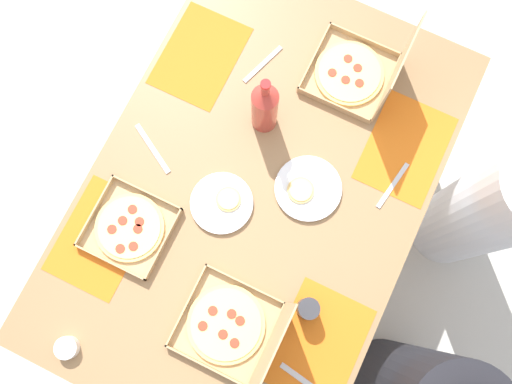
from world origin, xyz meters
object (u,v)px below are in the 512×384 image
Objects in this scene: plate_far_right at (307,189)px; soda_bottle at (265,107)px; pizza_box_edge_far at (359,73)px; plate_near_right at (222,203)px; pizza_box_center at (235,329)px; cup_spare at (308,309)px; condiment_bowl at (67,348)px; pizza_box_corner_left at (130,228)px; diner_left_seat at (489,210)px.

soda_bottle is (-0.16, -0.24, 0.12)m from plate_far_right.
pizza_box_edge_far reaches higher than plate_far_right.
plate_near_right is at bearing -20.44° from pizza_box_edge_far.
pizza_box_edge_far is 0.66m from plate_near_right.
cup_spare is (-0.16, 0.18, 0.00)m from pizza_box_center.
plate_near_right is at bearing -54.69° from plate_far_right.
pizza_box_corner_left is at bearing -179.10° from condiment_bowl.
pizza_box_center is at bearing -39.79° from diner_left_seat.
cup_spare is at bearing 91.40° from pizza_box_corner_left.
plate_far_right is 0.40m from cup_spare.
pizza_box_center is at bearing -1.64° from plate_far_right.
plate_far_right is at bearing 128.35° from pizza_box_corner_left.
condiment_bowl is at bearing -13.64° from soda_bottle.
plate_near_right is 0.18× the size of diner_left_seat.
cup_spare is at bearing 12.05° from pizza_box_edge_far.
soda_bottle is (-0.69, -0.23, 0.08)m from pizza_box_center.
plate_near_right is (-0.21, 0.24, -0.00)m from pizza_box_corner_left.
soda_bottle is at bearing -123.72° from plate_far_right.
pizza_box_edge_far is 0.84m from cup_spare.
soda_bottle reaches higher than cup_spare.
cup_spare reaches higher than condiment_bowl.
soda_bottle is at bearing -161.79° from pizza_box_center.
pizza_box_edge_far is 1.49× the size of plate_near_right.
pizza_box_corner_left reaches higher than plate_near_right.
pizza_box_center is at bearing -48.72° from cup_spare.
soda_bottle is at bearing 155.92° from pizza_box_corner_left.
plate_far_right is (-0.38, 0.48, -0.00)m from pizza_box_corner_left.
plate_far_right is 0.31m from soda_bottle.
pizza_box_corner_left is (0.83, -0.47, -0.04)m from pizza_box_edge_far.
pizza_box_edge_far is at bearing 159.56° from plate_near_right.
soda_bottle is 3.20× the size of cup_spare.
cup_spare is (0.37, 0.17, 0.04)m from plate_far_right.
pizza_box_center is 0.73m from soda_bottle.
pizza_box_corner_left is 0.49m from pizza_box_center.
pizza_box_corner_left is 0.61m from soda_bottle.
pizza_box_center reaches higher than cup_spare.
pizza_box_center reaches higher than condiment_bowl.
pizza_box_center is at bearing 121.87° from condiment_bowl.
pizza_box_center is 0.53m from plate_far_right.
diner_left_seat is (-1.10, 1.14, -0.24)m from condiment_bowl.
pizza_box_edge_far is 0.45m from plate_far_right.
pizza_box_center is (0.98, -0.01, 0.00)m from pizza_box_edge_far.
pizza_box_corner_left is 0.32m from plate_near_right.
diner_left_seat is at bearing 133.99° from condiment_bowl.
pizza_box_edge_far is 0.96m from pizza_box_corner_left.
plate_far_right is at bearing 178.36° from pizza_box_center.
condiment_bowl is at bearing -20.33° from pizza_box_edge_far.
cup_spare is 0.78m from condiment_bowl.
plate_near_right is 0.35m from soda_bottle.
diner_left_seat is at bearing 113.32° from plate_far_right.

